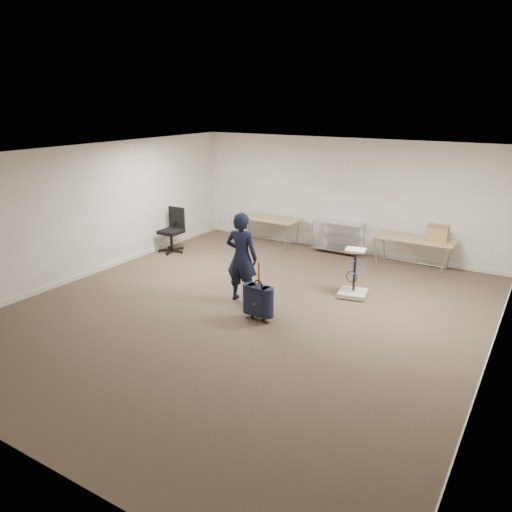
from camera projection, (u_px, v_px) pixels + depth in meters
The scene contains 10 objects.
ground at pixel (248, 311), 9.08m from camera, with size 9.00×9.00×0.00m, color #3F2F26.
room_shell at pixel (284, 285), 10.18m from camera, with size 8.00×9.00×9.00m.
folding_table_left at pixel (267, 219), 13.03m from camera, with size 1.80×0.75×0.73m.
folding_table_right at pixel (414, 240), 11.14m from camera, with size 1.80×0.75×0.73m.
wire_shelf at pixel (338, 236), 12.36m from camera, with size 1.22×0.47×0.80m.
person at pixel (242, 257), 9.31m from camera, with size 0.63×0.41×1.72m, color black.
suitcase at pixel (258, 301), 8.62m from camera, with size 0.39×0.24×1.05m.
office_chair at pixel (173, 239), 12.51m from camera, with size 0.67×0.67×1.10m.
equipment_cart at pixel (353, 284), 9.68m from camera, with size 0.61×0.61×0.96m.
cardboard_box at pixel (438, 233), 10.85m from camera, with size 0.44×0.33×0.33m, color olive.
Camera 1 is at (4.48, -7.04, 3.70)m, focal length 35.00 mm.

